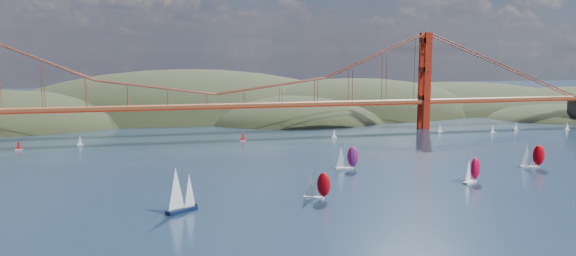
# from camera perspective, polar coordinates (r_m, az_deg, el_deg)

# --- Properties ---
(ground) EXTENTS (1200.00, 1200.00, 0.00)m
(ground) POSITION_cam_1_polar(r_m,az_deg,el_deg) (128.85, 1.65, -12.69)
(ground) COLOR black
(ground) RESTS_ON ground
(headlands) EXTENTS (725.00, 225.00, 96.00)m
(headlands) POSITION_cam_1_polar(r_m,az_deg,el_deg) (406.15, -2.41, -0.22)
(headlands) COLOR black
(headlands) RESTS_ON ground
(bridge) EXTENTS (552.00, 12.00, 55.00)m
(bridge) POSITION_cam_1_polar(r_m,az_deg,el_deg) (298.16, -7.69, 5.37)
(bridge) COLOR brown
(bridge) RESTS_ON ground
(sloop_navy) EXTENTS (9.94, 8.51, 14.55)m
(sloop_navy) POSITION_cam_1_polar(r_m,az_deg,el_deg) (160.80, -10.90, -6.22)
(sloop_navy) COLOR black
(sloop_navy) RESTS_ON ground
(racer_0) EXTENTS (8.47, 6.28, 9.54)m
(racer_0) POSITION_cam_1_polar(r_m,az_deg,el_deg) (172.42, 2.90, -5.77)
(racer_0) COLOR white
(racer_0) RESTS_ON ground
(racer_1) EXTENTS (8.63, 6.56, 9.75)m
(racer_1) POSITION_cam_1_polar(r_m,az_deg,el_deg) (202.69, 18.18, -4.05)
(racer_1) COLOR silver
(racer_1) RESTS_ON ground
(racer_2) EXTENTS (9.17, 5.66, 10.26)m
(racer_2) POSITION_cam_1_polar(r_m,az_deg,el_deg) (236.39, 23.56, -2.58)
(racer_2) COLOR silver
(racer_2) RESTS_ON ground
(racer_rwb) EXTENTS (9.00, 4.50, 10.12)m
(racer_rwb) POSITION_cam_1_polar(r_m,az_deg,el_deg) (215.03, 5.98, -2.97)
(racer_rwb) COLOR silver
(racer_rwb) RESTS_ON ground
(distant_boat_2) EXTENTS (3.00, 2.00, 4.70)m
(distant_boat_2) POSITION_cam_1_polar(r_m,az_deg,el_deg) (282.98, -25.71, -1.57)
(distant_boat_2) COLOR silver
(distant_boat_2) RESTS_ON ground
(distant_boat_3) EXTENTS (3.00, 2.00, 4.70)m
(distant_boat_3) POSITION_cam_1_polar(r_m,az_deg,el_deg) (285.64, -20.38, -1.19)
(distant_boat_3) COLOR silver
(distant_boat_3) RESTS_ON ground
(distant_boat_4) EXTENTS (3.00, 2.00, 4.70)m
(distant_boat_4) POSITION_cam_1_polar(r_m,az_deg,el_deg) (321.76, 15.17, 0.01)
(distant_boat_4) COLOR silver
(distant_boat_4) RESTS_ON ground
(distant_boat_5) EXTENTS (3.00, 2.00, 4.70)m
(distant_boat_5) POSITION_cam_1_polar(r_m,az_deg,el_deg) (327.78, 20.08, -0.05)
(distant_boat_5) COLOR silver
(distant_boat_5) RESTS_ON ground
(distant_boat_6) EXTENTS (3.00, 2.00, 4.70)m
(distant_boat_6) POSITION_cam_1_polar(r_m,az_deg,el_deg) (342.80, 22.16, 0.18)
(distant_boat_6) COLOR silver
(distant_boat_6) RESTS_ON ground
(distant_boat_7) EXTENTS (3.00, 2.00, 4.70)m
(distant_boat_7) POSITION_cam_1_polar(r_m,az_deg,el_deg) (356.79, 26.51, 0.21)
(distant_boat_7) COLOR silver
(distant_boat_7) RESTS_ON ground
(distant_boat_8) EXTENTS (3.00, 2.00, 4.70)m
(distant_boat_8) POSITION_cam_1_polar(r_m,az_deg,el_deg) (291.46, 4.71, -0.54)
(distant_boat_8) COLOR silver
(distant_boat_8) RESTS_ON ground
(distant_boat_9) EXTENTS (3.00, 2.00, 4.70)m
(distant_boat_9) POSITION_cam_1_polar(r_m,az_deg,el_deg) (280.71, -4.62, -0.87)
(distant_boat_9) COLOR silver
(distant_boat_9) RESTS_ON ground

